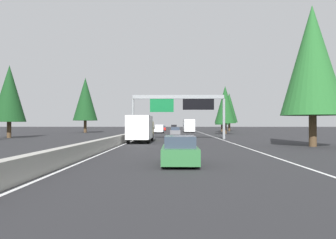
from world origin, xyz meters
The scene contains 18 objects.
ground_plane centered at (60.00, 0.00, 0.00)m, with size 320.00×320.00×0.00m, color #262628.
median_barrier centered at (80.00, 0.30, 0.45)m, with size 180.00×0.56×0.90m, color #9E9B93.
shoulder_stripe_right centered at (70.00, -11.52, 0.01)m, with size 160.00×0.16×0.01m, color silver.
shoulder_stripe_median centered at (70.00, -0.25, 0.01)m, with size 160.00×0.16×0.01m, color silver.
sign_gantry_overhead centered at (43.71, -6.04, 4.74)m, with size 0.50×12.68×5.95m.
sedan_mid_center centered at (15.73, -5.58, 0.68)m, with size 4.40×1.80×1.47m.
box_truck_mid_right centered at (36.12, -1.55, 1.61)m, with size 8.50×2.40×2.95m.
pickup_mid_left centered at (73.32, -1.97, 0.91)m, with size 5.60×2.00×1.86m.
minivan_far_center centered at (117.99, -5.27, 0.95)m, with size 5.00×1.95×1.69m.
sedan_distant_a centered at (59.18, -5.52, 0.68)m, with size 4.40×1.80×1.47m.
sedan_far_left centered at (98.36, -1.97, 0.68)m, with size 4.40×1.80×1.47m.
bus_near_right centered at (81.77, -8.94, 1.72)m, with size 11.50×2.55×3.10m.
conifer_right_near centered at (29.25, -17.92, 7.89)m, with size 5.71×5.71×12.97m.
conifer_right_mid centered at (66.94, -15.75, 5.97)m, with size 4.33×4.33×9.83m.
conifer_right_far centered at (86.39, -17.90, 5.04)m, with size 3.66×3.66×8.31m.
conifer_right_distant centered at (94.95, -21.19, 6.67)m, with size 4.83×4.83×10.98m.
conifer_left_near centered at (47.34, 19.00, 6.52)m, with size 4.72×4.72×10.73m.
conifer_left_mid centered at (76.31, 15.47, 7.81)m, with size 5.65×5.65×12.85m.
Camera 1 is at (-1.40, -5.28, 2.09)m, focal length 35.76 mm.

